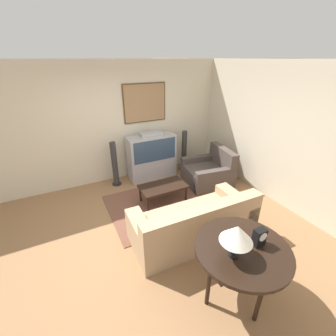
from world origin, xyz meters
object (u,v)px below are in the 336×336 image
at_px(couch, 194,224).
at_px(speaker_tower_left, 115,165).
at_px(coffee_table, 163,187).
at_px(console_table, 242,252).
at_px(table_lamp, 237,234).
at_px(speaker_tower_right, 184,152).
at_px(tv, 152,156).
at_px(armchair, 209,172).
at_px(mantel_clock, 259,237).

distance_m(couch, speaker_tower_left, 2.43).
bearing_deg(speaker_tower_left, coffee_table, -59.21).
bearing_deg(speaker_tower_left, console_table, -80.16).
distance_m(table_lamp, speaker_tower_right, 3.77).
bearing_deg(table_lamp, speaker_tower_left, 96.92).
relative_size(table_lamp, speaker_tower_left, 0.38).
xyz_separation_m(tv, armchair, (1.07, -0.91, -0.28)).
distance_m(coffee_table, mantel_clock, 2.38).
bearing_deg(table_lamp, tv, 81.72).
distance_m(tv, speaker_tower_left, 0.92).
relative_size(armchair, speaker_tower_right, 1.05).
bearing_deg(console_table, mantel_clock, -11.71).
height_order(armchair, coffee_table, armchair).
distance_m(armchair, console_table, 2.90).
relative_size(couch, coffee_table, 2.14).
xyz_separation_m(armchair, mantel_clock, (-1.21, -2.54, 0.64)).
distance_m(table_lamp, mantel_clock, 0.41).
relative_size(console_table, speaker_tower_right, 1.03).
xyz_separation_m(armchair, speaker_tower_right, (-0.15, 0.91, 0.23)).
xyz_separation_m(tv, coffee_table, (-0.24, -1.14, -0.21)).
bearing_deg(coffee_table, couch, -90.27).
bearing_deg(speaker_tower_right, tv, 179.87).
xyz_separation_m(console_table, table_lamp, (-0.17, -0.04, 0.37)).
bearing_deg(tv, table_lamp, -98.28).
distance_m(couch, console_table, 1.18).
distance_m(armchair, speaker_tower_right, 0.95).
height_order(speaker_tower_left, speaker_tower_right, same).
bearing_deg(speaker_tower_left, speaker_tower_right, 0.00).
bearing_deg(couch, coffee_table, -89.07).
xyz_separation_m(mantel_clock, speaker_tower_left, (-0.78, 3.45, -0.41)).
relative_size(couch, speaker_tower_right, 1.91).
height_order(couch, table_lamp, table_lamp).
bearing_deg(mantel_clock, table_lamp, 179.80).
distance_m(tv, couch, 2.35).
height_order(tv, couch, tv).
relative_size(coffee_table, table_lamp, 2.35).
bearing_deg(armchair, speaker_tower_left, -106.25).
bearing_deg(armchair, tv, -122.04).
height_order(coffee_table, console_table, console_table).
distance_m(coffee_table, table_lamp, 2.44).
bearing_deg(console_table, coffee_table, 87.73).
height_order(coffee_table, mantel_clock, mantel_clock).
xyz_separation_m(tv, mantel_clock, (-0.14, -3.45, 0.36)).
height_order(tv, console_table, tv).
bearing_deg(couch, speaker_tower_right, -115.43).
relative_size(mantel_clock, speaker_tower_left, 0.20).
bearing_deg(speaker_tower_right, table_lamp, -112.41).
bearing_deg(armchair, table_lamp, -23.59).
relative_size(tv, mantel_clock, 5.42).
distance_m(coffee_table, speaker_tower_left, 1.34).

